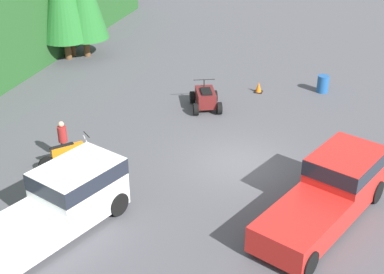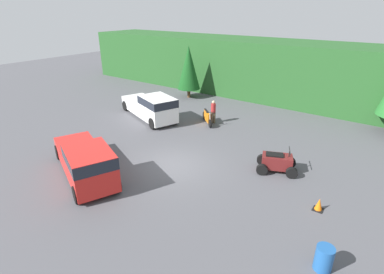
% 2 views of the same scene
% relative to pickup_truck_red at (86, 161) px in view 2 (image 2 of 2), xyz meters
% --- Properties ---
extents(ground_plane, '(80.00, 80.00, 0.00)m').
position_rel_pickup_truck_red_xyz_m(ground_plane, '(2.50, 3.52, -1.02)').
color(ground_plane, '#4C4C51').
extents(hillside_backdrop, '(44.00, 6.00, 5.08)m').
position_rel_pickup_truck_red_xyz_m(hillside_backdrop, '(2.50, 19.52, 1.52)').
color(hillside_backdrop, '#235123').
rests_on(hillside_backdrop, ground_plane).
extents(tree_left, '(2.07, 2.07, 4.71)m').
position_rel_pickup_truck_red_xyz_m(tree_left, '(-4.65, 14.64, 1.75)').
color(tree_left, brown).
rests_on(tree_left, ground_plane).
extents(pickup_truck_red, '(6.15, 4.05, 1.95)m').
position_rel_pickup_truck_red_xyz_m(pickup_truck_red, '(0.00, 0.00, 0.00)').
color(pickup_truck_red, red).
rests_on(pickup_truck_red, ground_plane).
extents(pickup_truck_second, '(6.25, 3.88, 1.95)m').
position_rel_pickup_truck_red_xyz_m(pickup_truck_second, '(-3.33, 8.22, 0.00)').
color(pickup_truck_second, white).
rests_on(pickup_truck_second, ground_plane).
extents(dirt_bike, '(1.79, 1.65, 1.14)m').
position_rel_pickup_truck_red_xyz_m(dirt_bike, '(0.51, 9.91, -0.55)').
color(dirt_bike, black).
rests_on(dirt_bike, ground_plane).
extents(quad_atv, '(2.38, 2.01, 1.26)m').
position_rel_pickup_truck_red_xyz_m(quad_atv, '(7.23, 6.23, -0.52)').
color(quad_atv, black).
rests_on(quad_atv, ground_plane).
extents(rider_person, '(0.49, 0.49, 1.69)m').
position_rel_pickup_truck_red_xyz_m(rider_person, '(0.81, 10.25, -0.10)').
color(rider_person, brown).
rests_on(rider_person, ground_plane).
extents(traffic_cone, '(0.42, 0.42, 0.55)m').
position_rel_pickup_truck_red_xyz_m(traffic_cone, '(9.92, 4.14, -0.76)').
color(traffic_cone, black).
rests_on(traffic_cone, ground_plane).
extents(steel_barrel, '(0.58, 0.58, 0.88)m').
position_rel_pickup_truck_red_xyz_m(steel_barrel, '(10.87, 1.01, -0.58)').
color(steel_barrel, '#1E5193').
rests_on(steel_barrel, ground_plane).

